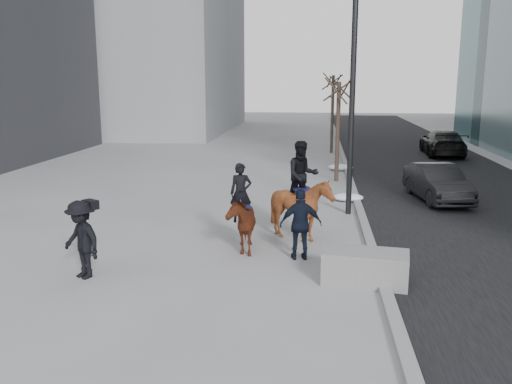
# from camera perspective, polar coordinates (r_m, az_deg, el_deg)

# --- Properties ---
(ground) EXTENTS (120.00, 120.00, 0.00)m
(ground) POSITION_cam_1_polar(r_m,az_deg,el_deg) (13.13, -0.59, -7.49)
(ground) COLOR gray
(ground) RESTS_ON ground
(road) EXTENTS (8.00, 90.00, 0.01)m
(road) POSITION_cam_1_polar(r_m,az_deg,el_deg) (23.37, 19.86, 0.41)
(road) COLOR black
(road) RESTS_ON ground
(curb) EXTENTS (0.25, 90.00, 0.12)m
(curb) POSITION_cam_1_polar(r_m,az_deg,el_deg) (22.76, 10.04, 0.79)
(curb) COLOR gray
(curb) RESTS_ON ground
(planter) EXTENTS (1.92, 1.17, 0.72)m
(planter) POSITION_cam_1_polar(r_m,az_deg,el_deg) (12.02, 11.44, -7.78)
(planter) COLOR gray
(planter) RESTS_ON ground
(car_near) EXTENTS (1.93, 4.14, 1.31)m
(car_near) POSITION_cam_1_polar(r_m,az_deg,el_deg) (20.68, 18.54, 0.93)
(car_near) COLOR black
(car_near) RESTS_ON ground
(car_far) EXTENTS (2.24, 5.12, 1.47)m
(car_far) POSITION_cam_1_polar(r_m,az_deg,el_deg) (33.26, 19.04, 4.94)
(car_far) COLOR black
(car_far) RESTS_ON ground
(tree_near) EXTENTS (1.20, 1.20, 4.70)m
(tree_near) POSITION_cam_1_polar(r_m,az_deg,el_deg) (23.47, 8.61, 6.82)
(tree_near) COLOR #34251F
(tree_near) RESTS_ON ground
(tree_far) EXTENTS (1.20, 1.20, 5.06)m
(tree_far) POSITION_cam_1_polar(r_m,az_deg,el_deg) (32.65, 8.05, 8.53)
(tree_far) COLOR #382B21
(tree_far) RESTS_ON ground
(mounted_left) EXTENTS (1.10, 1.85, 2.24)m
(mounted_left) POSITION_cam_1_polar(r_m,az_deg,el_deg) (13.92, -1.67, -2.77)
(mounted_left) COLOR #501F10
(mounted_left) RESTS_ON ground
(mounted_right) EXTENTS (1.82, 1.94, 2.72)m
(mounted_right) POSITION_cam_1_polar(r_m,az_deg,el_deg) (14.74, 4.83, -0.97)
(mounted_right) COLOR #4B1E0F
(mounted_right) RESTS_ON ground
(feeder) EXTENTS (1.08, 0.94, 1.75)m
(feeder) POSITION_cam_1_polar(r_m,az_deg,el_deg) (13.21, 4.74, -3.42)
(feeder) COLOR black
(feeder) RESTS_ON ground
(camera_crew) EXTENTS (1.31, 1.16, 1.75)m
(camera_crew) POSITION_cam_1_polar(r_m,az_deg,el_deg) (12.55, -17.90, -4.76)
(camera_crew) COLOR black
(camera_crew) RESTS_ON ground
(lamppost) EXTENTS (0.25, 1.19, 9.09)m
(lamppost) POSITION_cam_1_polar(r_m,az_deg,el_deg) (17.64, 10.23, 13.76)
(lamppost) COLOR black
(lamppost) RESTS_ON ground
(snow_piles) EXTENTS (1.26, 15.62, 0.32)m
(snow_piles) POSITION_cam_1_polar(r_m,az_deg,el_deg) (19.07, 9.81, -1.05)
(snow_piles) COLOR white
(snow_piles) RESTS_ON ground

